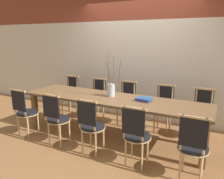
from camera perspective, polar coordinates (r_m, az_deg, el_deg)
ground_plane at (r=4.08m, az=0.00°, el=-12.13°), size 16.00×16.00×0.00m
wall_rear at (r=4.78m, az=6.67°, el=11.42°), size 12.00×0.06×3.20m
dining_table at (r=3.84m, az=0.00°, el=-3.36°), size 3.32×0.83×0.73m
chair_near_leftend at (r=4.22m, az=-21.77°, el=-5.11°), size 0.39×0.39×0.89m
chair_near_left at (r=3.73m, az=-14.30°, el=-6.98°), size 0.39×0.39×0.89m
chair_near_center at (r=3.35m, az=-5.48°, el=-9.01°), size 0.39×0.39×0.89m
chair_near_right at (r=3.05m, az=6.31°, el=-11.36°), size 0.39×0.39×0.89m
chair_near_rightend at (r=2.90m, az=20.37°, el=-13.50°), size 0.39×0.39×0.89m
chair_far_leftend at (r=5.20m, az=-10.88°, el=-0.99°), size 0.39×0.39×0.89m
chair_far_left at (r=4.80m, az=-3.99°, el=-1.99°), size 0.39×0.39×0.89m
chair_far_center at (r=4.49m, az=3.71°, el=-3.07°), size 0.39×0.39×0.89m
chair_far_right at (r=4.26m, az=13.31°, el=-4.33°), size 0.39×0.39×0.89m
chair_far_rightend at (r=4.17m, az=22.50°, el=-5.43°), size 0.39×0.39×0.89m
vase_centerpiece at (r=3.88m, az=-0.25°, el=-0.00°), size 0.30×0.32×0.80m
book_stack at (r=3.68m, az=8.35°, el=-2.53°), size 0.27×0.22×0.05m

